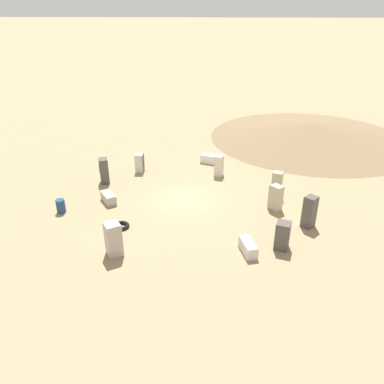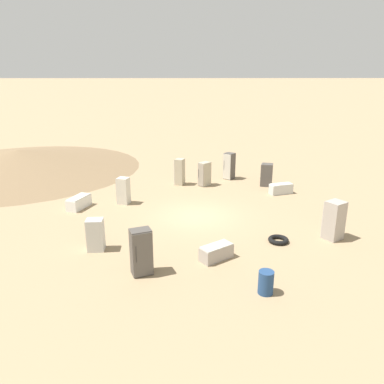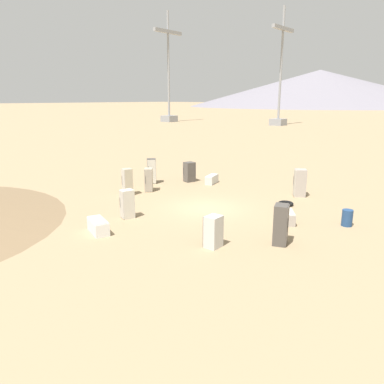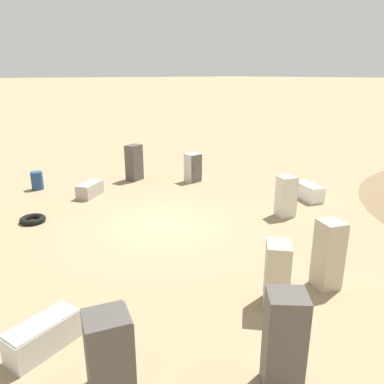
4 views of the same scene
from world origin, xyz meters
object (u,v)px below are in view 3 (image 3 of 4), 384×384
at_px(power_pylon_2, 280,90).
at_px(discarded_fridge_4, 213,232).
at_px(discarded_fridge_3, 300,183).
at_px(discarded_fridge_5, 281,225).
at_px(discarded_fridge_7, 127,182).
at_px(discarded_fridge_8, 189,172).
at_px(discarded_fridge_9, 152,171).
at_px(discarded_fridge_10, 127,204).
at_px(rusty_barrel, 347,218).
at_px(power_pylon_3, 169,89).
at_px(discarded_fridge_1, 149,180).
at_px(discarded_fridge_0, 212,179).
at_px(discarded_fridge_6, 98,226).
at_px(scrap_tire, 286,204).
at_px(discarded_fridge_2, 287,217).

height_order(power_pylon_2, discarded_fridge_4, power_pylon_2).
height_order(discarded_fridge_3, discarded_fridge_5, discarded_fridge_5).
distance_m(discarded_fridge_7, discarded_fridge_8, 6.01).
height_order(discarded_fridge_7, discarded_fridge_8, discarded_fridge_7).
xyz_separation_m(discarded_fridge_9, discarded_fridge_10, (-6.93, -5.33, -0.16)).
bearing_deg(discarded_fridge_9, power_pylon_2, -118.93).
bearing_deg(rusty_barrel, power_pylon_3, 49.67).
bearing_deg(discarded_fridge_1, discarded_fridge_9, -91.30).
bearing_deg(discarded_fridge_8, power_pylon_2, -51.49).
height_order(discarded_fridge_0, discarded_fridge_4, discarded_fridge_4).
bearing_deg(discarded_fridge_4, discarded_fridge_10, 85.47).
height_order(power_pylon_3, discarded_fridge_0, power_pylon_3).
height_order(power_pylon_2, discarded_fridge_1, power_pylon_2).
xyz_separation_m(power_pylon_3, discarded_fridge_1, (-59.67, -55.16, -8.18)).
xyz_separation_m(power_pylon_3, discarded_fridge_6, (-67.18, -59.52, -8.66)).
distance_m(power_pylon_2, discarded_fridge_7, 72.72).
relative_size(discarded_fridge_3, discarded_fridge_6, 1.06).
bearing_deg(discarded_fridge_4, scrap_tire, 2.32).
relative_size(discarded_fridge_1, discarded_fridge_2, 1.08).
bearing_deg(discarded_fridge_6, discarded_fridge_5, -39.53).
xyz_separation_m(power_pylon_2, discarded_fridge_0, (-61.46, -26.73, -8.04)).
bearing_deg(rusty_barrel, discarded_fridge_9, 88.42).
bearing_deg(discarded_fridge_0, power_pylon_2, 96.64).
relative_size(discarded_fridge_5, discarded_fridge_10, 1.16).
relative_size(discarded_fridge_4, discarded_fridge_10, 0.90).
xyz_separation_m(discarded_fridge_4, discarded_fridge_9, (7.20, 11.48, 0.24)).
bearing_deg(power_pylon_2, discarded_fridge_5, -152.12).
bearing_deg(discarded_fridge_10, rusty_barrel, -127.92).
xyz_separation_m(discarded_fridge_10, rusty_barrel, (6.51, -9.72, -0.37)).
bearing_deg(discarded_fridge_3, discarded_fridge_6, 127.92).
xyz_separation_m(discarded_fridge_2, discarded_fridge_4, (-5.24, 0.98, 0.41)).
xyz_separation_m(discarded_fridge_5, discarded_fridge_9, (4.95, 13.59, 0.04)).
distance_m(power_pylon_2, discarded_fridge_5, 78.85).
distance_m(discarded_fridge_4, discarded_fridge_6, 5.87).
relative_size(discarded_fridge_1, discarded_fridge_4, 1.14).
bearing_deg(rusty_barrel, discarded_fridge_5, 162.21).
relative_size(discarded_fridge_1, discarded_fridge_5, 0.89).
height_order(discarded_fridge_0, discarded_fridge_6, discarded_fridge_6).
bearing_deg(scrap_tire, discarded_fridge_4, -175.68).
bearing_deg(discarded_fridge_4, power_pylon_2, 23.78).
xyz_separation_m(power_pylon_2, discarded_fridge_6, (-73.84, -29.17, -8.03)).
bearing_deg(scrap_tire, discarded_fridge_6, 155.37).
relative_size(discarded_fridge_1, rusty_barrel, 1.91).
bearing_deg(discarded_fridge_9, power_pylon_3, -95.88).
height_order(power_pylon_2, discarded_fridge_10, power_pylon_2).
bearing_deg(discarded_fridge_3, discarded_fridge_7, 95.56).
bearing_deg(discarded_fridge_7, discarded_fridge_8, -73.05).
relative_size(discarded_fridge_6, discarded_fridge_10, 1.09).
height_order(discarded_fridge_3, discarded_fridge_9, discarded_fridge_9).
bearing_deg(discarded_fridge_7, power_pylon_2, -49.36).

